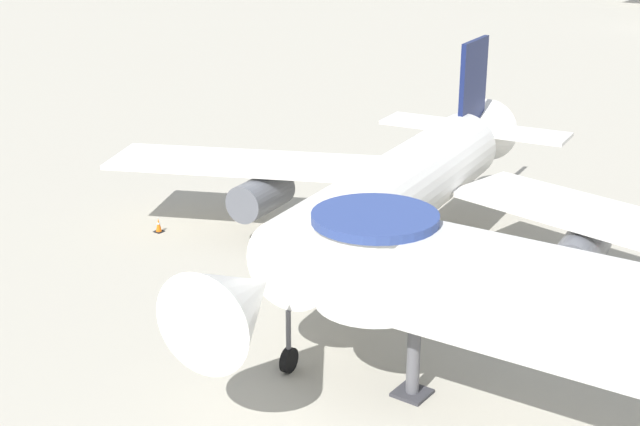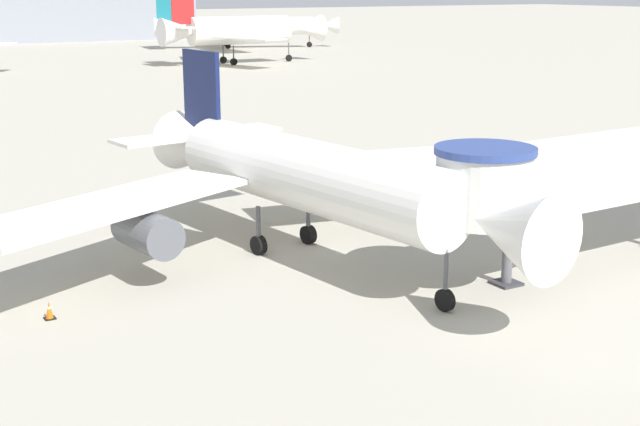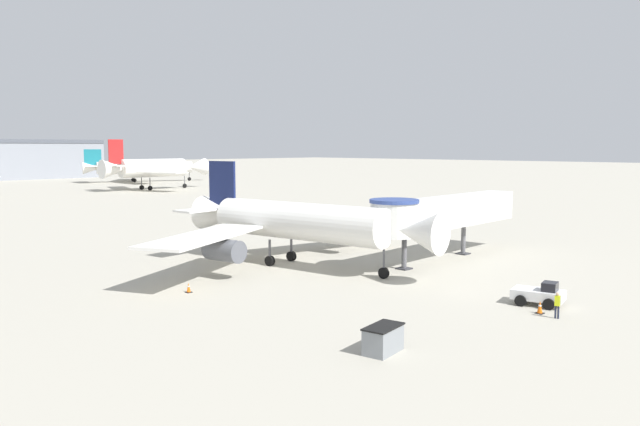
{
  "view_description": "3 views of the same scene",
  "coord_description": "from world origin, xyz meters",
  "px_view_note": "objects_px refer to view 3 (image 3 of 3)",
  "views": [
    {
      "loc": [
        17.93,
        -30.79,
        15.6
      ],
      "look_at": [
        -2.55,
        -2.71,
        3.13
      ],
      "focal_mm": 50.0,
      "sensor_mm": 36.0,
      "label": 1
    },
    {
      "loc": [
        -19.64,
        -35.18,
        12.34
      ],
      "look_at": [
        -2.21,
        -5.38,
        3.46
      ],
      "focal_mm": 50.0,
      "sensor_mm": 36.0,
      "label": 2
    },
    {
      "loc": [
        -36.85,
        -40.0,
        10.37
      ],
      "look_at": [
        1.1,
        -2.29,
        4.68
      ],
      "focal_mm": 35.0,
      "sensor_mm": 36.0,
      "label": 3
    }
  ],
  "objects_px": {
    "jet_bridge": "(440,213)",
    "background_jet_red_tail": "(152,168)",
    "main_airplane": "(293,222)",
    "pushback_tug_white": "(539,294)",
    "service_container_gray": "(383,339)",
    "ground_crew_marshaller": "(557,303)",
    "background_jet_teal_tail": "(142,167)",
    "traffic_cone_apron_front": "(540,307)",
    "traffic_cone_port_wing": "(189,288)",
    "traffic_cone_starboard_wing": "(379,245)"
  },
  "relations": [
    {
      "from": "service_container_gray",
      "to": "background_jet_red_tail",
      "type": "xyz_separation_m",
      "value": [
        54.55,
        116.29,
        4.57
      ]
    },
    {
      "from": "main_airplane",
      "to": "ground_crew_marshaller",
      "type": "relative_size",
      "value": 19.35
    },
    {
      "from": "main_airplane",
      "to": "background_jet_teal_tail",
      "type": "xyz_separation_m",
      "value": [
        57.86,
        128.85,
        0.44
      ]
    },
    {
      "from": "main_airplane",
      "to": "jet_bridge",
      "type": "xyz_separation_m",
      "value": [
        11.14,
        -7.71,
        0.56
      ]
    },
    {
      "from": "pushback_tug_white",
      "to": "service_container_gray",
      "type": "xyz_separation_m",
      "value": [
        -14.69,
        1.26,
        -0.02
      ]
    },
    {
      "from": "ground_crew_marshaller",
      "to": "traffic_cone_apron_front",
      "type": "bearing_deg",
      "value": -33.82
    },
    {
      "from": "service_container_gray",
      "to": "background_jet_teal_tail",
      "type": "distance_m",
      "value": 165.12
    },
    {
      "from": "service_container_gray",
      "to": "ground_crew_marshaller",
      "type": "bearing_deg",
      "value": -15.85
    },
    {
      "from": "traffic_cone_starboard_wing",
      "to": "background_jet_teal_tail",
      "type": "xyz_separation_m",
      "value": [
        45.23,
        128.27,
        3.96
      ]
    },
    {
      "from": "ground_crew_marshaller",
      "to": "jet_bridge",
      "type": "bearing_deg",
      "value": -52.79
    },
    {
      "from": "jet_bridge",
      "to": "background_jet_red_tail",
      "type": "xyz_separation_m",
      "value": [
        30.75,
        103.59,
        0.88
      ]
    },
    {
      "from": "traffic_cone_starboard_wing",
      "to": "traffic_cone_port_wing",
      "type": "bearing_deg",
      "value": -173.49
    },
    {
      "from": "background_jet_red_tail",
      "to": "jet_bridge",
      "type": "bearing_deg",
      "value": 163.65
    },
    {
      "from": "jet_bridge",
      "to": "traffic_cone_starboard_wing",
      "type": "height_order",
      "value": "jet_bridge"
    },
    {
      "from": "main_airplane",
      "to": "ground_crew_marshaller",
      "type": "xyz_separation_m",
      "value": [
        -0.32,
        -23.92,
        -2.9
      ]
    },
    {
      "from": "traffic_cone_apron_front",
      "to": "jet_bridge",
      "type": "bearing_deg",
      "value": 53.42
    },
    {
      "from": "background_jet_red_tail",
      "to": "service_container_gray",
      "type": "bearing_deg",
      "value": 155.05
    },
    {
      "from": "jet_bridge",
      "to": "background_jet_teal_tail",
      "type": "height_order",
      "value": "background_jet_teal_tail"
    },
    {
      "from": "jet_bridge",
      "to": "traffic_cone_port_wing",
      "type": "distance_m",
      "value": 24.37
    },
    {
      "from": "pushback_tug_white",
      "to": "traffic_cone_starboard_wing",
      "type": "relative_size",
      "value": 5.41
    },
    {
      "from": "traffic_cone_apron_front",
      "to": "ground_crew_marshaller",
      "type": "bearing_deg",
      "value": -106.3
    },
    {
      "from": "traffic_cone_starboard_wing",
      "to": "ground_crew_marshaller",
      "type": "xyz_separation_m",
      "value": [
        -12.95,
        -24.5,
        0.62
      ]
    },
    {
      "from": "traffic_cone_apron_front",
      "to": "traffic_cone_port_wing",
      "type": "bearing_deg",
      "value": 121.09
    },
    {
      "from": "background_jet_red_tail",
      "to": "traffic_cone_apron_front",
      "type": "bearing_deg",
      "value": 160.74
    },
    {
      "from": "jet_bridge",
      "to": "ground_crew_marshaller",
      "type": "distance_m",
      "value": 20.15
    },
    {
      "from": "jet_bridge",
      "to": "traffic_cone_starboard_wing",
      "type": "xyz_separation_m",
      "value": [
        1.49,
        8.29,
        -4.08
      ]
    },
    {
      "from": "pushback_tug_white",
      "to": "traffic_cone_port_wing",
      "type": "distance_m",
      "value": 24.11
    },
    {
      "from": "main_airplane",
      "to": "jet_bridge",
      "type": "relative_size",
      "value": 1.46
    },
    {
      "from": "traffic_cone_starboard_wing",
      "to": "background_jet_red_tail",
      "type": "height_order",
      "value": "background_jet_red_tail"
    },
    {
      "from": "traffic_cone_port_wing",
      "to": "ground_crew_marshaller",
      "type": "height_order",
      "value": "ground_crew_marshaller"
    },
    {
      "from": "pushback_tug_white",
      "to": "service_container_gray",
      "type": "distance_m",
      "value": 14.74
    },
    {
      "from": "pushback_tug_white",
      "to": "traffic_cone_starboard_wing",
      "type": "bearing_deg",
      "value": 51.29
    },
    {
      "from": "main_airplane",
      "to": "ground_crew_marshaller",
      "type": "bearing_deg",
      "value": -98.46
    },
    {
      "from": "pushback_tug_white",
      "to": "background_jet_red_tail",
      "type": "height_order",
      "value": "background_jet_red_tail"
    },
    {
      "from": "ground_crew_marshaller",
      "to": "background_jet_teal_tail",
      "type": "distance_m",
      "value": 163.5
    },
    {
      "from": "traffic_cone_starboard_wing",
      "to": "background_jet_red_tail",
      "type": "relative_size",
      "value": 0.02
    },
    {
      "from": "traffic_cone_apron_front",
      "to": "background_jet_red_tail",
      "type": "distance_m",
      "value": 125.8
    },
    {
      "from": "jet_bridge",
      "to": "background_jet_red_tail",
      "type": "height_order",
      "value": "background_jet_red_tail"
    },
    {
      "from": "background_jet_teal_tail",
      "to": "jet_bridge",
      "type": "bearing_deg",
      "value": -178.0
    },
    {
      "from": "main_airplane",
      "to": "background_jet_teal_tail",
      "type": "distance_m",
      "value": 141.24
    },
    {
      "from": "jet_bridge",
      "to": "traffic_cone_apron_front",
      "type": "distance_m",
      "value": 19.05
    },
    {
      "from": "service_container_gray",
      "to": "ground_crew_marshaller",
      "type": "height_order",
      "value": "ground_crew_marshaller"
    },
    {
      "from": "main_airplane",
      "to": "service_container_gray",
      "type": "xyz_separation_m",
      "value": [
        -12.66,
        -20.41,
        -3.13
      ]
    },
    {
      "from": "traffic_cone_starboard_wing",
      "to": "jet_bridge",
      "type": "bearing_deg",
      "value": -100.16
    },
    {
      "from": "jet_bridge",
      "to": "traffic_cone_apron_front",
      "type": "bearing_deg",
      "value": -129.33
    },
    {
      "from": "service_container_gray",
      "to": "traffic_cone_starboard_wing",
      "type": "xyz_separation_m",
      "value": [
        25.29,
        20.99,
        -0.38
      ]
    },
    {
      "from": "service_container_gray",
      "to": "traffic_cone_starboard_wing",
      "type": "relative_size",
      "value": 3.86
    },
    {
      "from": "main_airplane",
      "to": "pushback_tug_white",
      "type": "relative_size",
      "value": 8.76
    },
    {
      "from": "service_container_gray",
      "to": "traffic_cone_apron_front",
      "type": "relative_size",
      "value": 3.19
    },
    {
      "from": "jet_bridge",
      "to": "service_container_gray",
      "type": "relative_size",
      "value": 8.45
    }
  ]
}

